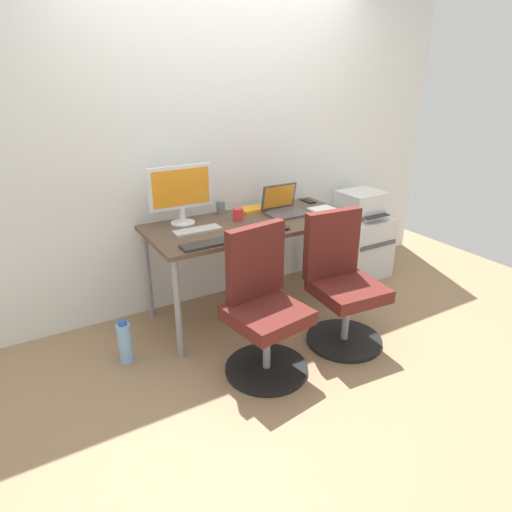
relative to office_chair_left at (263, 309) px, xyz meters
name	(u,v)px	position (x,y,z in m)	size (l,w,h in m)	color
ground_plane	(253,309)	(0.32, 0.68, -0.42)	(5.28, 5.28, 0.00)	#9E7A56
back_wall	(224,141)	(0.32, 1.12, 0.88)	(4.40, 0.04, 2.60)	white
desk	(253,230)	(0.32, 0.68, 0.27)	(1.60, 0.72, 0.76)	brown
office_chair_left	(263,309)	(0.00, 0.00, 0.00)	(0.54, 0.54, 0.94)	black
office_chair_right	(342,286)	(0.64, 0.00, 0.00)	(0.54, 0.54, 0.94)	black
side_cabinet	(358,245)	(1.56, 0.82, -0.14)	(0.47, 0.52, 0.56)	silver
printer	(362,204)	(1.56, 0.81, 0.26)	(0.38, 0.40, 0.24)	silver
water_bottle_on_floor	(125,342)	(-0.76, 0.50, -0.28)	(0.09, 0.09, 0.31)	#8CBFF2
desktop_monitor	(181,191)	(-0.15, 0.90, 0.58)	(0.48, 0.18, 0.43)	silver
open_laptop	(284,207)	(0.64, 0.73, 0.39)	(0.31, 0.27, 0.22)	#4C4C51
keyboard_by_monitor	(206,244)	(-0.19, 0.40, 0.34)	(0.34, 0.12, 0.02)	#2D2D2D
keyboard_by_laptop	(197,230)	(-0.13, 0.68, 0.34)	(0.34, 0.12, 0.02)	#B7B7B7
mouse_by_monitor	(267,226)	(0.33, 0.50, 0.35)	(0.06, 0.10, 0.03)	#2D2D2D
mouse_by_laptop	(285,227)	(0.43, 0.41, 0.35)	(0.06, 0.10, 0.03)	#2D2D2D
coffee_mug	(238,214)	(0.24, 0.76, 0.38)	(0.08, 0.08, 0.09)	red
pen_cup	(221,207)	(0.20, 0.98, 0.39)	(0.07, 0.07, 0.10)	slate
phone_near_monitor	(308,201)	(1.02, 0.91, 0.34)	(0.07, 0.14, 0.01)	black
notebook	(253,209)	(0.46, 0.92, 0.35)	(0.21, 0.15, 0.03)	orange
paper_pile	(328,211)	(0.97, 0.59, 0.34)	(0.21, 0.30, 0.01)	white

